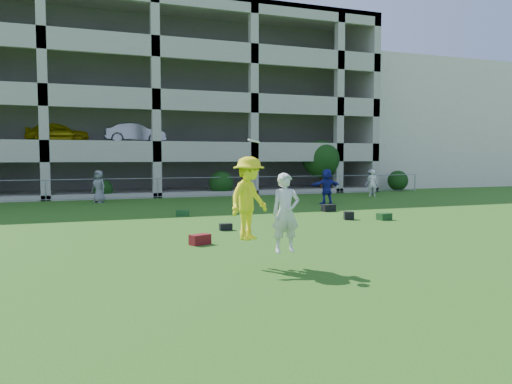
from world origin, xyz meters
name	(u,v)px	position (x,y,z in m)	size (l,w,h in m)	color
ground	(293,264)	(0.00, 0.00, 0.00)	(100.00, 100.00, 0.00)	#235114
stucco_building	(398,128)	(23.00, 28.00, 5.00)	(16.00, 14.00, 10.00)	beige
bystander_c	(99,187)	(-3.35, 17.10, 0.84)	(0.82, 0.54, 1.69)	slate
bystander_d	(327,186)	(7.54, 12.53, 0.89)	(1.65, 0.53, 1.78)	#212799
bystander_e	(372,183)	(12.30, 15.67, 0.81)	(0.59, 0.39, 1.62)	white
bystander_f	(371,182)	(13.16, 17.07, 0.80)	(1.04, 0.60, 1.61)	gray
bag_red_a	(200,240)	(-1.38, 3.07, 0.14)	(0.55, 0.30, 0.28)	#530E0E
bag_black_b	(226,227)	(0.04, 5.39, 0.11)	(0.40, 0.25, 0.22)	black
bag_green_c	(384,217)	(6.44, 5.89, 0.13)	(0.50, 0.35, 0.26)	#183914
crate_d	(349,216)	(5.24, 6.46, 0.15)	(0.35, 0.35, 0.30)	black
bag_black_e	(328,208)	(5.88, 9.26, 0.15)	(0.60, 0.30, 0.30)	black
bag_green_g	(183,213)	(-0.49, 9.68, 0.12)	(0.50, 0.30, 0.25)	#143916
frisbee_contest	(257,202)	(-0.87, -0.04, 1.42)	(1.68, 1.20, 2.43)	#FAF016
parking_garage	(138,108)	(-0.01, 27.70, 6.01)	(30.00, 14.00, 12.00)	#9E998C
fence	(158,188)	(0.00, 19.00, 0.61)	(36.06, 0.06, 1.20)	gray
shrub_row	(230,171)	(4.59, 19.70, 1.51)	(34.38, 2.52, 3.50)	#163D11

